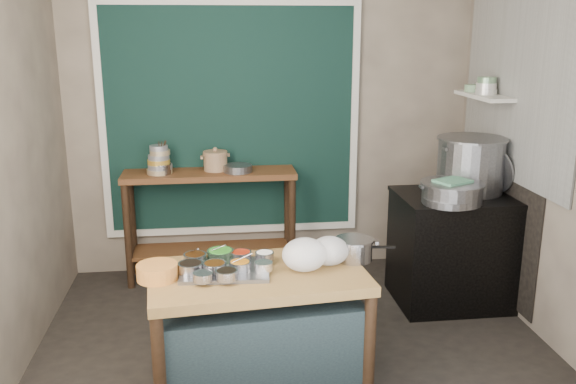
{
  "coord_description": "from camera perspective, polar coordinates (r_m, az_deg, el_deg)",
  "views": [
    {
      "loc": [
        -0.5,
        -3.76,
        2.12
      ],
      "look_at": [
        -0.01,
        0.25,
        1.03
      ],
      "focal_mm": 38.0,
      "sensor_mm": 36.0,
      "label": 1
    }
  ],
  "objects": [
    {
      "name": "floor",
      "position": [
        4.36,
        0.52,
        -14.18
      ],
      "size": [
        3.5,
        3.0,
        0.02
      ],
      "primitive_type": "cube",
      "color": "black",
      "rests_on": "ground"
    },
    {
      "name": "back_wall",
      "position": [
        5.35,
        -1.58,
        7.36
      ],
      "size": [
        3.5,
        0.02,
        2.8
      ],
      "primitive_type": "cube",
      "color": "gray",
      "rests_on": "floor"
    },
    {
      "name": "left_wall",
      "position": [
        4.03,
        -25.1,
        3.38
      ],
      "size": [
        0.02,
        3.0,
        2.8
      ],
      "primitive_type": "cube",
      "color": "gray",
      "rests_on": "floor"
    },
    {
      "name": "right_wall",
      "position": [
        4.45,
        23.72,
        4.52
      ],
      "size": [
        0.02,
        3.0,
        2.8
      ],
      "primitive_type": "cube",
      "color": "gray",
      "rests_on": "floor"
    },
    {
      "name": "curtain_panel",
      "position": [
        5.29,
        -5.34,
        6.68
      ],
      "size": [
        2.1,
        0.02,
        1.9
      ],
      "primitive_type": "cube",
      "color": "black",
      "rests_on": "back_wall"
    },
    {
      "name": "curtain_frame",
      "position": [
        5.28,
        -5.33,
        6.66
      ],
      "size": [
        2.22,
        0.03,
        2.02
      ],
      "primitive_type": null,
      "color": "beige",
      "rests_on": "back_wall"
    },
    {
      "name": "tile_panel",
      "position": [
        4.87,
        20.74,
        10.97
      ],
      "size": [
        0.02,
        1.7,
        1.7
      ],
      "primitive_type": "cube",
      "color": "#B2B2AA",
      "rests_on": "right_wall"
    },
    {
      "name": "soot_patch",
      "position": [
        5.15,
        19.11,
        -1.75
      ],
      "size": [
        0.01,
        1.3,
        1.3
      ],
      "primitive_type": "cube",
      "color": "black",
      "rests_on": "right_wall"
    },
    {
      "name": "wall_shelf",
      "position": [
        5.11,
        17.88,
        8.55
      ],
      "size": [
        0.22,
        0.7,
        0.03
      ],
      "primitive_type": "cube",
      "color": "beige",
      "rests_on": "right_wall"
    },
    {
      "name": "prep_table",
      "position": [
        3.73,
        -2.8,
        -12.8
      ],
      "size": [
        1.31,
        0.83,
        0.75
      ],
      "primitive_type": "cube",
      "rotation": [
        0.0,
        0.0,
        0.09
      ],
      "color": "olive",
      "rests_on": "floor"
    },
    {
      "name": "back_counter",
      "position": [
        5.31,
        -7.2,
        -3.07
      ],
      "size": [
        1.45,
        0.4,
        0.95
      ],
      "primitive_type": "cube",
      "color": "#532F17",
      "rests_on": "floor"
    },
    {
      "name": "stove_block",
      "position": [
        4.99,
        15.29,
        -5.3
      ],
      "size": [
        0.9,
        0.68,
        0.85
      ],
      "primitive_type": "cube",
      "color": "black",
      "rests_on": "floor"
    },
    {
      "name": "stove_top",
      "position": [
        4.86,
        15.64,
        -0.43
      ],
      "size": [
        0.92,
        0.69,
        0.03
      ],
      "primitive_type": "cube",
      "color": "black",
      "rests_on": "stove_block"
    },
    {
      "name": "condiment_tray",
      "position": [
        3.58,
        -5.92,
        -7.29
      ],
      "size": [
        0.53,
        0.39,
        0.02
      ],
      "primitive_type": "cube",
      "rotation": [
        0.0,
        0.0,
        -0.06
      ],
      "color": "gray",
      "rests_on": "prep_table"
    },
    {
      "name": "condiment_bowls",
      "position": [
        3.58,
        -6.21,
        -6.64
      ],
      "size": [
        0.56,
        0.43,
        0.06
      ],
      "color": "gray",
      "rests_on": "condiment_tray"
    },
    {
      "name": "yellow_basin",
      "position": [
        3.53,
        -12.14,
        -7.31
      ],
      "size": [
        0.29,
        0.29,
        0.09
      ],
      "primitive_type": "cylinder",
      "rotation": [
        0.0,
        0.0,
        -0.31
      ],
      "color": "orange",
      "rests_on": "prep_table"
    },
    {
      "name": "saucepan",
      "position": [
        3.75,
        6.18,
        -5.34
      ],
      "size": [
        0.27,
        0.27,
        0.13
      ],
      "primitive_type": null,
      "rotation": [
        0.0,
        0.0,
        -0.12
      ],
      "color": "gray",
      "rests_on": "prep_table"
    },
    {
      "name": "plastic_bag_a",
      "position": [
        3.55,
        1.56,
        -5.88
      ],
      "size": [
        0.32,
        0.3,
        0.2
      ],
      "primitive_type": "ellipsoid",
      "rotation": [
        0.0,
        0.0,
        0.32
      ],
      "color": "white",
      "rests_on": "prep_table"
    },
    {
      "name": "plastic_bag_b",
      "position": [
        3.65,
        3.89,
        -5.51
      ],
      "size": [
        0.24,
        0.2,
        0.18
      ],
      "primitive_type": "ellipsoid",
      "rotation": [
        0.0,
        0.0,
        -0.02
      ],
      "color": "white",
      "rests_on": "prep_table"
    },
    {
      "name": "bowl_stack",
      "position": [
        5.16,
        -11.93,
        2.84
      ],
      "size": [
        0.21,
        0.21,
        0.24
      ],
      "color": "tan",
      "rests_on": "back_counter"
    },
    {
      "name": "utensil_cup",
      "position": [
        5.14,
        -11.66,
        2.13
      ],
      "size": [
        0.15,
        0.15,
        0.09
      ],
      "primitive_type": "cylinder",
      "rotation": [
        0.0,
        0.0,
        0.04
      ],
      "color": "gray",
      "rests_on": "back_counter"
    },
    {
      "name": "ceramic_crock",
      "position": [
        5.2,
        -6.81,
        2.81
      ],
      "size": [
        0.28,
        0.28,
        0.15
      ],
      "primitive_type": null,
      "rotation": [
        0.0,
        0.0,
        0.35
      ],
      "color": "#977352",
      "rests_on": "back_counter"
    },
    {
      "name": "wide_bowl",
      "position": [
        5.13,
        -4.71,
        2.21
      ],
      "size": [
        0.27,
        0.27,
        0.06
      ],
      "primitive_type": "cylinder",
      "rotation": [
        0.0,
        0.0,
        0.13
      ],
      "color": "gray",
      "rests_on": "back_counter"
    },
    {
      "name": "stock_pot",
      "position": [
        4.93,
        16.71,
        2.46
      ],
      "size": [
        0.71,
        0.71,
        0.43
      ],
      "primitive_type": null,
      "rotation": [
        0.0,
        0.0,
        0.37
      ],
      "color": "gray",
      "rests_on": "stove_top"
    },
    {
      "name": "pot_lid",
      "position": [
        4.97,
        18.66,
        2.08
      ],
      "size": [
        0.24,
        0.39,
        0.38
      ],
      "primitive_type": "cylinder",
      "rotation": [
        0.0,
        1.36,
        0.39
      ],
      "color": "gray",
      "rests_on": "stove_top"
    },
    {
      "name": "steamer",
      "position": [
        4.61,
        15.08,
        -0.04
      ],
      "size": [
        0.49,
        0.49,
        0.15
      ],
      "primitive_type": null,
      "rotation": [
        0.0,
        0.0,
        0.05
      ],
      "color": "gray",
      "rests_on": "stove_top"
    },
    {
      "name": "green_cloth",
      "position": [
        4.59,
        15.15,
        1.0
      ],
      "size": [
        0.3,
        0.27,
        0.02
      ],
      "primitive_type": "cube",
      "rotation": [
        0.0,
        0.0,
        0.45
      ],
      "color": "#4C8964",
      "rests_on": "steamer"
    },
    {
      "name": "shallow_pan",
      "position": [
        4.58,
        14.83,
        -0.78
      ],
      "size": [
        0.39,
        0.39,
        0.05
      ],
      "primitive_type": "cylinder",
      "rotation": [
        0.0,
        0.0,
        0.0
      ],
      "color": "gray",
      "rests_on": "stove_top"
    },
    {
      "name": "shelf_bowl_stack",
      "position": [
        5.08,
        18.06,
        9.39
      ],
      "size": [
        0.17,
        0.17,
        0.13
      ],
      "color": "silver",
      "rests_on": "wall_shelf"
    },
    {
      "name": "shelf_bowl_green",
      "position": [
        5.29,
        17.02,
        9.28
      ],
      "size": [
        0.17,
        0.17,
        0.06
      ],
      "primitive_type": "cylinder",
      "rotation": [
        0.0,
        0.0,
        0.09
      ],
      "color": "gray",
      "rests_on": "wall_shelf"
    }
  ]
}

